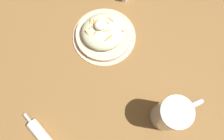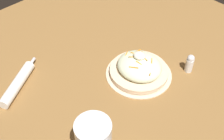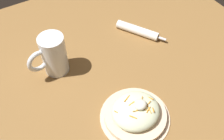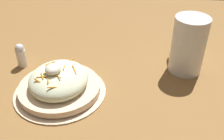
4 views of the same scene
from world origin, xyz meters
TOP-DOWN VIEW (x-y plane):
  - ground_plane at (0.00, 0.00)m, footprint 1.43×1.43m
  - salad_plate at (0.01, -0.10)m, footprint 0.23×0.23m
  - beer_mug at (-0.13, 0.23)m, footprint 0.15×0.09m
  - salt_shaker at (-0.10, -0.24)m, footprint 0.03×0.03m

SIDE VIEW (x-z plane):
  - ground_plane at x=0.00m, z-range 0.00..0.00m
  - salad_plate at x=0.01m, z-range -0.02..0.07m
  - salt_shaker at x=-0.10m, z-range 0.00..0.07m
  - beer_mug at x=-0.13m, z-range -0.01..0.15m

